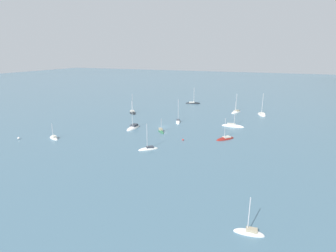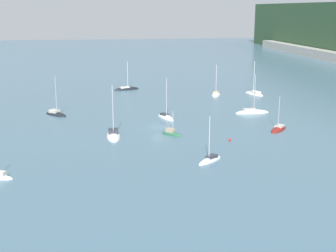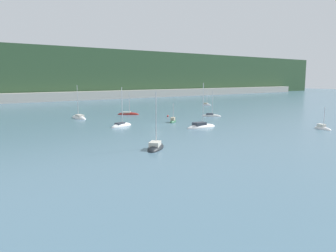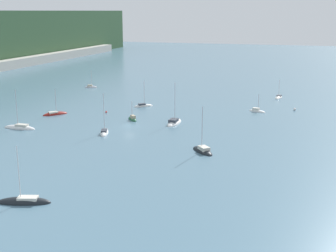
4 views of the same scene
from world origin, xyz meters
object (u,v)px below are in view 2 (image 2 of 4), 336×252
(sailboat_3, at_px, (278,130))
(sailboat_4, at_px, (56,115))
(sailboat_9, at_px, (254,94))
(sailboat_1, at_px, (127,90))
(sailboat_5, at_px, (252,113))
(sailboat_11, at_px, (210,161))
(sailboat_8, at_px, (216,95))
(sailboat_12, at_px, (166,118))
(mooring_buoy_1, at_px, (230,139))
(sailboat_10, at_px, (172,134))
(sailboat_2, at_px, (114,136))

(sailboat_3, bearing_deg, sailboat_4, -73.73)
(sailboat_9, bearing_deg, sailboat_1, 51.56)
(sailboat_1, bearing_deg, sailboat_5, -71.24)
(sailboat_1, bearing_deg, sailboat_4, -136.74)
(sailboat_5, xyz_separation_m, sailboat_11, (34.09, -18.85, 0.01))
(sailboat_8, distance_m, sailboat_12, 33.10)
(sailboat_1, distance_m, sailboat_12, 40.91)
(sailboat_12, height_order, mooring_buoy_1, sailboat_12)
(sailboat_10, distance_m, sailboat_12, 14.75)
(sailboat_4, height_order, sailboat_5, sailboat_5)
(sailboat_4, bearing_deg, sailboat_3, 22.16)
(sailboat_5, xyz_separation_m, sailboat_10, (16.84, -22.40, 0.03))
(sailboat_2, distance_m, sailboat_12, 18.95)
(sailboat_3, relative_size, sailboat_10, 1.38)
(sailboat_10, bearing_deg, sailboat_9, 100.54)
(sailboat_12, bearing_deg, sailboat_5, 75.46)
(sailboat_9, relative_size, sailboat_10, 1.81)
(sailboat_2, xyz_separation_m, sailboat_3, (-0.05, 34.07, -0.05))
(sailboat_8, bearing_deg, sailboat_4, -44.97)
(sailboat_8, height_order, sailboat_12, sailboat_12)
(sailboat_5, bearing_deg, sailboat_3, -90.49)
(sailboat_9, relative_size, mooring_buoy_1, 20.31)
(sailboat_1, relative_size, sailboat_2, 0.86)
(sailboat_4, relative_size, sailboat_9, 0.98)
(sailboat_10, height_order, mooring_buoy_1, sailboat_10)
(sailboat_11, bearing_deg, sailboat_1, -123.66)
(sailboat_8, bearing_deg, sailboat_3, 24.38)
(sailboat_10, height_order, sailboat_11, sailboat_11)
(sailboat_12, bearing_deg, sailboat_2, -61.70)
(sailboat_1, relative_size, sailboat_5, 0.93)
(sailboat_11, bearing_deg, sailboat_9, -155.93)
(sailboat_1, height_order, sailboat_3, sailboat_1)
(sailboat_10, distance_m, sailboat_11, 17.62)
(sailboat_9, height_order, sailboat_10, sailboat_9)
(sailboat_12, bearing_deg, sailboat_4, -126.47)
(sailboat_8, bearing_deg, sailboat_11, 5.28)
(sailboat_1, bearing_deg, sailboat_10, -101.63)
(sailboat_1, height_order, sailboat_2, sailboat_2)
(sailboat_1, xyz_separation_m, sailboat_10, (55.15, 5.09, 0.06))
(sailboat_11, bearing_deg, sailboat_5, -159.41)
(sailboat_5, relative_size, sailboat_9, 1.00)
(sailboat_4, bearing_deg, sailboat_8, 71.05)
(sailboat_4, bearing_deg, mooring_buoy_1, 7.78)
(sailboat_1, bearing_deg, sailboat_11, -100.10)
(sailboat_11, height_order, sailboat_12, sailboat_12)
(sailboat_5, height_order, sailboat_12, sailboat_5)
(sailboat_4, height_order, mooring_buoy_1, sailboat_4)
(sailboat_4, xyz_separation_m, sailboat_5, (5.20, 46.50, -0.03))
(sailboat_2, xyz_separation_m, sailboat_8, (-41.33, 31.53, -0.04))
(sailboat_2, relative_size, sailboat_8, 1.15)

